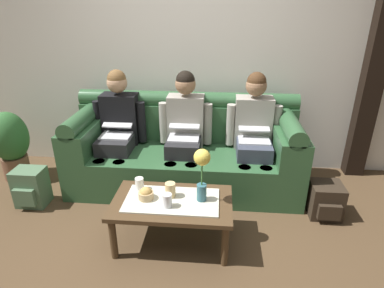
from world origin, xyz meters
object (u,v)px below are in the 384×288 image
cup_far_center (170,190)px  cup_near_left (167,200)px  couch (185,152)px  backpack_right (325,200)px  potted_plant (11,142)px  flower_vase (202,168)px  person_middle (185,127)px  snack_bowl (146,194)px  person_right (254,129)px  backpack_left (31,188)px  person_left (118,125)px  coffee_table (172,206)px  cup_near_right (139,184)px

cup_far_center → cup_near_left: bearing=-91.0°
couch → cup_far_center: (-0.02, -0.93, 0.10)m
backpack_right → potted_plant: (-3.29, 0.43, 0.27)m
flower_vase → potted_plant: (-2.16, 0.90, -0.26)m
person_middle → snack_bowl: person_middle is taller
person_right → backpack_left: (-2.17, -0.56, -0.47)m
couch → backpack_right: (1.36, -0.49, -0.21)m
person_left → person_right: bearing=-0.0°
couch → flower_vase: size_ratio=5.39×
person_left → person_middle: size_ratio=1.00×
potted_plant → coffee_table: bearing=-25.4°
person_left → potted_plant: person_left is taller
flower_vase → cup_far_center: bearing=173.7°
potted_plant → person_middle: bearing=1.6°
person_middle → cup_near_left: bearing=-91.1°
coffee_table → cup_near_right: size_ratio=9.02×
couch → backpack_right: 1.46m
cup_near_left → potted_plant: bearing=152.1°
cup_near_right → potted_plant: potted_plant is taller
couch → person_left: 0.77m
person_left → cup_near_right: person_left is taller
coffee_table → flower_vase: size_ratio=2.17×
cup_near_right → backpack_left: cup_near_right is taller
cup_near_right → potted_plant: size_ratio=0.14×
person_right → person_left: bearing=180.0°
potted_plant → cup_far_center: bearing=-24.5°
coffee_table → backpack_right: size_ratio=2.99×
person_left → couch: bearing=0.3°
person_left → backpack_left: (-0.75, -0.56, -0.47)m
person_left → cup_near_right: size_ratio=11.50×
coffee_table → cup_near_left: 0.15m
person_right → cup_near_right: size_ratio=11.50×
person_left → person_middle: (0.71, -0.00, 0.00)m
person_left → cup_far_center: 1.17m
coffee_table → cup_near_left: (-0.02, -0.10, 0.11)m
backpack_right → flower_vase: bearing=-157.6°
couch → snack_bowl: 1.00m
cup_far_center → potted_plant: (-1.91, 0.87, -0.04)m
person_left → potted_plant: 1.24m
cup_near_left → cup_near_right: 0.35m
backpack_right → person_right: bearing=143.5°
snack_bowl → backpack_right: (1.57, 0.49, -0.29)m
coffee_table → potted_plant: potted_plant is taller
snack_bowl → cup_near_left: cup_near_left is taller
flower_vase → cup_near_left: (-0.26, -0.11, -0.23)m
cup_near_left → snack_bowl: bearing=153.8°
cup_far_center → person_right: bearing=51.7°
snack_bowl → backpack_right: snack_bowl is taller
snack_bowl → backpack_left: size_ratio=0.32×
flower_vase → cup_near_right: flower_vase is taller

